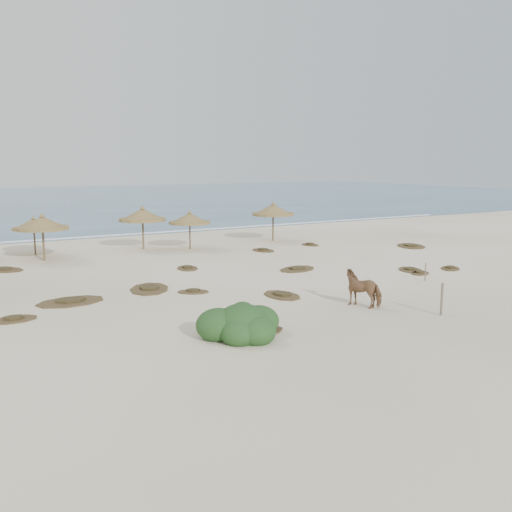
% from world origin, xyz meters
% --- Properties ---
extents(ground, '(160.00, 160.00, 0.00)m').
position_xyz_m(ground, '(0.00, 0.00, 0.00)').
color(ground, '#FCEBCF').
rests_on(ground, ground).
extents(ocean, '(200.00, 100.00, 0.01)m').
position_xyz_m(ocean, '(0.00, 75.00, 0.00)').
color(ocean, navy).
rests_on(ocean, ground).
extents(foam_line, '(70.00, 0.60, 0.01)m').
position_xyz_m(foam_line, '(0.00, 26.00, 0.00)').
color(foam_line, white).
rests_on(foam_line, ground).
extents(palapa_1, '(3.78, 3.78, 2.97)m').
position_xyz_m(palapa_1, '(-9.21, 15.99, 2.30)').
color(palapa_1, brown).
rests_on(palapa_1, ground).
extents(palapa_2, '(3.43, 3.43, 2.58)m').
position_xyz_m(palapa_2, '(-9.30, 18.61, 2.00)').
color(palapa_2, brown).
rests_on(palapa_2, ground).
extents(palapa_3, '(4.26, 4.26, 3.06)m').
position_xyz_m(palapa_3, '(-2.33, 17.36, 2.38)').
color(palapa_3, brown).
rests_on(palapa_3, ground).
extents(palapa_4, '(3.40, 3.40, 2.71)m').
position_xyz_m(palapa_4, '(0.59, 15.95, 2.10)').
color(palapa_4, brown).
rests_on(palapa_4, ground).
extents(palapa_5, '(3.39, 3.39, 3.04)m').
position_xyz_m(palapa_5, '(7.82, 16.51, 2.36)').
color(palapa_5, brown).
rests_on(palapa_5, ground).
extents(horse, '(1.48, 1.99, 1.53)m').
position_xyz_m(horse, '(0.42, -2.60, 0.76)').
color(horse, '#926842').
rests_on(horse, ground).
extents(fence_post_near, '(0.12, 0.12, 1.31)m').
position_xyz_m(fence_post_near, '(2.09, -5.35, 0.66)').
color(fence_post_near, '#6E6252').
rests_on(fence_post_near, ground).
extents(fence_post_far, '(0.09, 0.09, 0.95)m').
position_xyz_m(fence_post_far, '(6.57, -0.27, 0.48)').
color(fence_post_far, '#6E6252').
rests_on(fence_post_far, ground).
extents(bush, '(3.10, 2.73, 1.39)m').
position_xyz_m(bush, '(-6.18, -3.86, 0.45)').
color(bush, '#2A4F21').
rests_on(bush, ground).
extents(scrub_0, '(1.81, 1.20, 0.16)m').
position_xyz_m(scrub_0, '(-12.77, 2.47, 0.05)').
color(scrub_0, brown).
rests_on(scrub_0, ground).
extents(scrub_1, '(2.78, 3.29, 0.16)m').
position_xyz_m(scrub_1, '(-6.38, 4.97, 0.05)').
color(scrub_1, brown).
rests_on(scrub_1, ground).
extents(scrub_2, '(1.76, 1.56, 0.16)m').
position_xyz_m(scrub_2, '(-4.81, 3.34, 0.05)').
color(scrub_2, brown).
rests_on(scrub_2, ground).
extents(scrub_3, '(2.87, 2.34, 0.16)m').
position_xyz_m(scrub_3, '(2.64, 5.60, 0.05)').
color(scrub_3, brown).
rests_on(scrub_3, ground).
extents(scrub_4, '(1.89, 1.79, 0.16)m').
position_xyz_m(scrub_4, '(10.32, 1.35, 0.05)').
color(scrub_4, brown).
rests_on(scrub_4, ground).
extents(scrub_5, '(3.15, 3.53, 0.16)m').
position_xyz_m(scrub_5, '(14.84, 8.89, 0.05)').
color(scrub_5, brown).
rests_on(scrub_5, ground).
extents(scrub_6, '(2.71, 2.87, 0.16)m').
position_xyz_m(scrub_6, '(-11.79, 13.80, 0.05)').
color(scrub_6, brown).
rests_on(scrub_6, ground).
extents(scrub_7, '(1.35, 2.03, 0.16)m').
position_xyz_m(scrub_7, '(4.56, 12.54, 0.05)').
color(scrub_7, brown).
rests_on(scrub_7, ground).
extents(scrub_9, '(1.42, 2.18, 0.16)m').
position_xyz_m(scrub_9, '(-1.61, 0.63, 0.05)').
color(scrub_9, brown).
rests_on(scrub_9, ground).
extents(scrub_10, '(1.07, 1.59, 0.16)m').
position_xyz_m(scrub_10, '(8.92, 13.09, 0.05)').
color(scrub_10, brown).
rests_on(scrub_10, ground).
extents(scrub_11, '(2.32, 1.62, 0.16)m').
position_xyz_m(scrub_11, '(-5.47, -3.54, 0.05)').
color(scrub_11, brown).
rests_on(scrub_11, ground).
extents(scrub_12, '(1.61, 1.40, 0.16)m').
position_xyz_m(scrub_12, '(7.78, 1.21, 0.05)').
color(scrub_12, brown).
rests_on(scrub_12, ground).
extents(scrub_13, '(1.58, 2.02, 0.16)m').
position_xyz_m(scrub_13, '(-2.63, 9.02, 0.05)').
color(scrub_13, brown).
rests_on(scrub_13, ground).
extents(scrub_14, '(2.03, 2.30, 0.16)m').
position_xyz_m(scrub_14, '(8.01, 2.17, 0.05)').
color(scrub_14, brown).
rests_on(scrub_14, ground).
extents(scrub_15, '(3.08, 2.12, 0.16)m').
position_xyz_m(scrub_15, '(-10.22, 4.27, 0.05)').
color(scrub_15, brown).
rests_on(scrub_15, ground).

